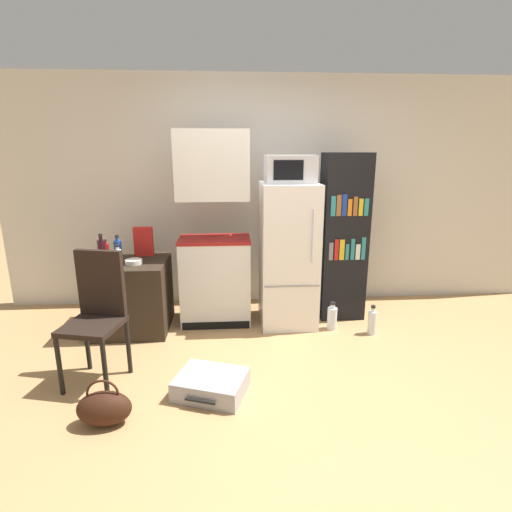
# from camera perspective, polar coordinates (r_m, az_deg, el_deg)

# --- Properties ---
(ground_plane) EXTENTS (24.00, 24.00, 0.00)m
(ground_plane) POSITION_cam_1_polar(r_m,az_deg,el_deg) (3.21, 5.05, -18.78)
(ground_plane) COLOR tan
(wall_back) EXTENTS (6.40, 0.10, 2.58)m
(wall_back) POSITION_cam_1_polar(r_m,az_deg,el_deg) (4.71, 4.06, 8.94)
(wall_back) COLOR beige
(wall_back) RESTS_ON ground_plane
(side_table) EXTENTS (0.75, 0.71, 0.71)m
(side_table) POSITION_cam_1_polar(r_m,az_deg,el_deg) (4.25, -17.47, -5.33)
(side_table) COLOR #2D2319
(side_table) RESTS_ON ground_plane
(kitchen_hutch) EXTENTS (0.73, 0.47, 1.97)m
(kitchen_hutch) POSITION_cam_1_polar(r_m,az_deg,el_deg) (4.10, -5.96, 2.58)
(kitchen_hutch) COLOR silver
(kitchen_hutch) RESTS_ON ground_plane
(refrigerator) EXTENTS (0.57, 0.63, 1.46)m
(refrigerator) POSITION_cam_1_polar(r_m,az_deg,el_deg) (4.12, 4.61, 0.14)
(refrigerator) COLOR white
(refrigerator) RESTS_ON ground_plane
(microwave) EXTENTS (0.48, 0.39, 0.27)m
(microwave) POSITION_cam_1_polar(r_m,az_deg,el_deg) (3.98, 4.87, 12.26)
(microwave) COLOR #B7B7BC
(microwave) RESTS_ON refrigerator
(bookshelf) EXTENTS (0.47, 0.35, 1.76)m
(bookshelf) POSITION_cam_1_polar(r_m,az_deg,el_deg) (4.34, 12.33, 2.58)
(bookshelf) COLOR black
(bookshelf) RESTS_ON ground_plane
(bottle_ketchup_red) EXTENTS (0.07, 0.07, 0.21)m
(bottle_ketchup_red) POSITION_cam_1_polar(r_m,az_deg,el_deg) (4.25, -20.68, 0.65)
(bottle_ketchup_red) COLOR #AD1914
(bottle_ketchup_red) RESTS_ON side_table
(bottle_clear_short) EXTENTS (0.07, 0.07, 0.20)m
(bottle_clear_short) POSITION_cam_1_polar(r_m,az_deg,el_deg) (3.99, -19.10, -0.14)
(bottle_clear_short) COLOR silver
(bottle_clear_short) RESTS_ON side_table
(bottle_wine_dark) EXTENTS (0.07, 0.07, 0.30)m
(bottle_wine_dark) POSITION_cam_1_polar(r_m,az_deg,el_deg) (4.10, -21.15, 0.64)
(bottle_wine_dark) COLOR black
(bottle_wine_dark) RESTS_ON side_table
(bottle_blue_soda) EXTENTS (0.08, 0.08, 0.26)m
(bottle_blue_soda) POSITION_cam_1_polar(r_m,az_deg,el_deg) (4.17, -19.10, 0.83)
(bottle_blue_soda) COLOR #1E47A3
(bottle_blue_soda) RESTS_ON side_table
(bowl) EXTENTS (0.16, 0.16, 0.04)m
(bowl) POSITION_cam_1_polar(r_m,az_deg,el_deg) (4.02, -17.07, -0.79)
(bowl) COLOR silver
(bowl) RESTS_ON side_table
(cereal_box) EXTENTS (0.19, 0.07, 0.30)m
(cereal_box) POSITION_cam_1_polar(r_m,az_deg,el_deg) (4.28, -15.76, 2.01)
(cereal_box) COLOR red
(cereal_box) RESTS_ON side_table
(chair) EXTENTS (0.48, 0.48, 1.03)m
(chair) POSITION_cam_1_polar(r_m,az_deg,el_deg) (3.35, -21.73, -6.73)
(chair) COLOR black
(chair) RESTS_ON ground_plane
(suitcase_large_flat) EXTENTS (0.60, 0.54, 0.15)m
(suitcase_large_flat) POSITION_cam_1_polar(r_m,az_deg,el_deg) (3.16, -6.42, -17.78)
(suitcase_large_flat) COLOR #99999E
(suitcase_large_flat) RESTS_ON ground_plane
(handbag) EXTENTS (0.36, 0.20, 0.33)m
(handbag) POSITION_cam_1_polar(r_m,az_deg,el_deg) (3.00, -20.87, -19.62)
(handbag) COLOR #33190F
(handbag) RESTS_ON ground_plane
(water_bottle_front) EXTENTS (0.10, 0.10, 0.29)m
(water_bottle_front) POSITION_cam_1_polar(r_m,az_deg,el_deg) (4.19, 10.82, -8.66)
(water_bottle_front) COLOR silver
(water_bottle_front) RESTS_ON ground_plane
(water_bottle_middle) EXTENTS (0.08, 0.08, 0.30)m
(water_bottle_middle) POSITION_cam_1_polar(r_m,az_deg,el_deg) (4.17, 16.25, -9.03)
(water_bottle_middle) COLOR silver
(water_bottle_middle) RESTS_ON ground_plane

